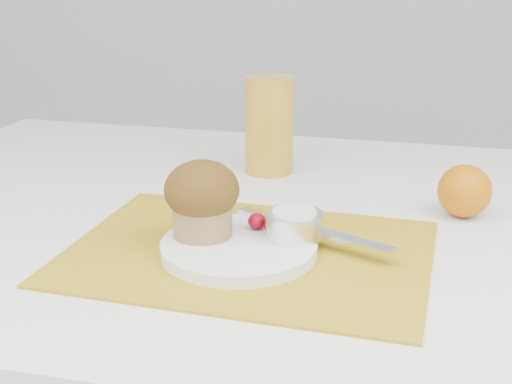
% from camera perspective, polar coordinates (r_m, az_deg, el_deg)
% --- Properties ---
extents(placemat, '(0.42, 0.31, 0.00)m').
position_cam_1_polar(placemat, '(0.81, -0.61, -4.85)').
color(placemat, '#BA9419').
rests_on(placemat, table).
extents(plate, '(0.19, 0.19, 0.01)m').
position_cam_1_polar(plate, '(0.80, -1.39, -4.50)').
color(plate, white).
rests_on(plate, placemat).
extents(ramekin, '(0.08, 0.08, 0.03)m').
position_cam_1_polar(ramekin, '(0.81, 3.08, -2.63)').
color(ramekin, silver).
rests_on(ramekin, plate).
extents(cream, '(0.06, 0.06, 0.01)m').
position_cam_1_polar(cream, '(0.80, 3.10, -1.70)').
color(cream, white).
rests_on(cream, ramekin).
extents(raspberry_near, '(0.02, 0.02, 0.02)m').
position_cam_1_polar(raspberry_near, '(0.83, 0.07, -2.35)').
color(raspberry_near, '#5E020E').
rests_on(raspberry_near, plate).
extents(raspberry_far, '(0.02, 0.02, 0.02)m').
position_cam_1_polar(raspberry_far, '(0.82, 1.29, -2.76)').
color(raspberry_far, '#5D020A').
rests_on(raspberry_far, plate).
extents(butter_knife, '(0.20, 0.10, 0.01)m').
position_cam_1_polar(butter_knife, '(0.83, 4.54, -3.01)').
color(butter_knife, silver).
rests_on(butter_knife, plate).
extents(orange, '(0.07, 0.07, 0.07)m').
position_cam_1_polar(orange, '(0.95, 16.34, 0.08)').
color(orange, '#CF6C07').
rests_on(orange, table).
extents(juice_glass, '(0.09, 0.09, 0.15)m').
position_cam_1_polar(juice_glass, '(1.08, 1.06, 5.37)').
color(juice_glass, gold).
rests_on(juice_glass, table).
extents(muffin, '(0.09, 0.09, 0.09)m').
position_cam_1_polar(muffin, '(0.80, -4.35, -0.44)').
color(muffin, '#A2814E').
rests_on(muffin, plate).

